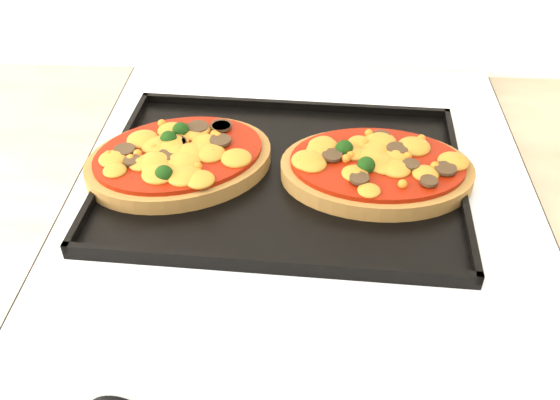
# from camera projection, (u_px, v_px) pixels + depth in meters

# --- Properties ---
(stove) EXTENTS (0.60, 0.60, 0.91)m
(stove) POSITION_uv_depth(u_px,v_px,m) (297.00, 378.00, 1.11)
(stove) COLOR white
(stove) RESTS_ON floor
(baking_tray) EXTENTS (0.47, 0.36, 0.02)m
(baking_tray) POSITION_uv_depth(u_px,v_px,m) (282.00, 174.00, 0.80)
(baking_tray) COLOR black
(baking_tray) RESTS_ON stove
(pizza_left) EXTENTS (0.29, 0.26, 0.04)m
(pizza_left) POSITION_uv_depth(u_px,v_px,m) (179.00, 157.00, 0.80)
(pizza_left) COLOR brown
(pizza_left) RESTS_ON baking_tray
(pizza_right) EXTENTS (0.24, 0.17, 0.04)m
(pizza_right) POSITION_uv_depth(u_px,v_px,m) (377.00, 167.00, 0.78)
(pizza_right) COLOR brown
(pizza_right) RESTS_ON baking_tray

